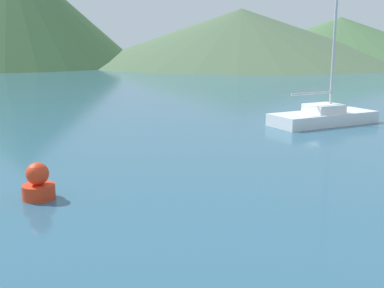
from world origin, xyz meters
name	(u,v)px	position (x,y,z in m)	size (l,w,h in m)	color
sailboat_inner	(324,114)	(5.96, 23.30, 0.44)	(5.38, 3.68, 10.00)	white
buoy_marker	(38,184)	(-4.57, 13.63, 0.37)	(0.78, 0.78, 0.89)	red
hill_central	(11,8)	(-22.14, 77.79, 8.31)	(37.42, 37.42, 16.62)	#3D6038
hill_east	(241,36)	(12.53, 79.30, 4.28)	(50.81, 50.81, 8.57)	#4C6647
hill_far_east	(340,40)	(29.68, 81.82, 3.73)	(42.14, 42.14, 7.46)	#476B42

